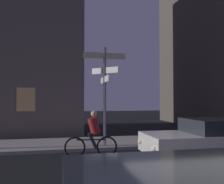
% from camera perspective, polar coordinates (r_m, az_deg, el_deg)
% --- Properties ---
extents(sidewalk_kerb, '(40.00, 2.89, 0.14)m').
position_cam_1_polar(sidewalk_kerb, '(11.39, 0.91, -11.46)').
color(sidewalk_kerb, '#9E9991').
rests_on(sidewalk_kerb, ground_plane).
extents(signpost, '(1.74, 1.67, 3.98)m').
position_cam_1_polar(signpost, '(10.04, -1.68, 1.43)').
color(signpost, gray).
rests_on(signpost, sidewalk_kerb).
extents(car_far_oncoming, '(4.27, 2.05, 1.38)m').
position_cam_1_polar(car_far_oncoming, '(8.53, 21.78, -10.05)').
color(car_far_oncoming, beige).
rests_on(car_far_oncoming, ground_plane).
extents(cyclist, '(1.82, 0.35, 1.61)m').
position_cam_1_polar(cyclist, '(8.72, -4.48, -9.93)').
color(cyclist, black).
rests_on(cyclist, ground_plane).
extents(building_left_block, '(9.79, 7.55, 12.65)m').
position_cam_1_polar(building_left_block, '(17.87, -23.88, 12.42)').
color(building_left_block, '#6B6056').
rests_on(building_left_block, ground_plane).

